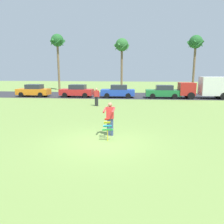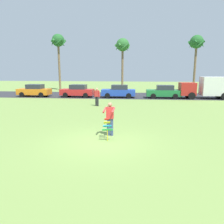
{
  "view_description": "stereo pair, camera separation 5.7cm",
  "coord_description": "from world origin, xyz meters",
  "px_view_note": "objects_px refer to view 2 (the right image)",
  "views": [
    {
      "loc": [
        1.5,
        -9.68,
        3.31
      ],
      "look_at": [
        0.31,
        2.11,
        1.05
      ],
      "focal_mm": 34.62,
      "sensor_mm": 36.0,
      "label": 1
    },
    {
      "loc": [
        1.55,
        -9.67,
        3.31
      ],
      "look_at": [
        0.31,
        2.11,
        1.05
      ],
      "focal_mm": 34.62,
      "sensor_mm": 36.0,
      "label": 2
    }
  ],
  "objects_px": {
    "palm_tree_right_near": "(123,47)",
    "palm_tree_left_near": "(58,43)",
    "parked_car_orange": "(34,91)",
    "parked_car_green": "(164,92)",
    "parked_car_blue": "(119,91)",
    "parked_truck_red_cab": "(212,87)",
    "person_walker_near": "(97,96)",
    "person_kite_flyer": "(110,118)",
    "palm_tree_centre_far": "(196,44)",
    "parked_car_red": "(77,91)",
    "kite_held": "(107,126)"
  },
  "relations": [
    {
      "from": "palm_tree_right_near",
      "to": "palm_tree_left_near",
      "type": "bearing_deg",
      "value": 178.69
    },
    {
      "from": "parked_car_orange",
      "to": "parked_car_green",
      "type": "relative_size",
      "value": 1.01
    },
    {
      "from": "parked_car_blue",
      "to": "parked_car_green",
      "type": "relative_size",
      "value": 1.01
    },
    {
      "from": "parked_car_blue",
      "to": "parked_truck_red_cab",
      "type": "height_order",
      "value": "parked_truck_red_cab"
    },
    {
      "from": "parked_car_orange",
      "to": "parked_car_green",
      "type": "distance_m",
      "value": 16.68
    },
    {
      "from": "parked_car_green",
      "to": "person_walker_near",
      "type": "distance_m",
      "value": 9.93
    },
    {
      "from": "parked_car_green",
      "to": "palm_tree_right_near",
      "type": "relative_size",
      "value": 0.49
    },
    {
      "from": "person_kite_flyer",
      "to": "palm_tree_centre_far",
      "type": "relative_size",
      "value": 0.19
    },
    {
      "from": "parked_car_blue",
      "to": "palm_tree_right_near",
      "type": "relative_size",
      "value": 0.5
    },
    {
      "from": "person_kite_flyer",
      "to": "palm_tree_centre_far",
      "type": "distance_m",
      "value": 29.24
    },
    {
      "from": "parked_car_green",
      "to": "person_walker_near",
      "type": "bearing_deg",
      "value": -136.07
    },
    {
      "from": "parked_car_red",
      "to": "palm_tree_centre_far",
      "type": "relative_size",
      "value": 0.47
    },
    {
      "from": "kite_held",
      "to": "parked_car_blue",
      "type": "xyz_separation_m",
      "value": [
        -0.72,
        17.06,
        0.11
      ]
    },
    {
      "from": "parked_car_blue",
      "to": "kite_held",
      "type": "bearing_deg",
      "value": -87.58
    },
    {
      "from": "kite_held",
      "to": "parked_car_blue",
      "type": "distance_m",
      "value": 17.08
    },
    {
      "from": "parked_car_blue",
      "to": "parked_car_red",
      "type": "bearing_deg",
      "value": -179.98
    },
    {
      "from": "parked_car_orange",
      "to": "parked_car_red",
      "type": "xyz_separation_m",
      "value": [
        5.78,
        -0.0,
        0.0
      ]
    },
    {
      "from": "person_kite_flyer",
      "to": "person_walker_near",
      "type": "height_order",
      "value": "same"
    },
    {
      "from": "palm_tree_left_near",
      "to": "parked_car_red",
      "type": "bearing_deg",
      "value": -59.69
    },
    {
      "from": "palm_tree_right_near",
      "to": "person_walker_near",
      "type": "distance_m",
      "value": 17.67
    },
    {
      "from": "palm_tree_left_near",
      "to": "parked_car_blue",
      "type": "bearing_deg",
      "value": -41.63
    },
    {
      "from": "parked_car_orange",
      "to": "person_walker_near",
      "type": "height_order",
      "value": "person_walker_near"
    },
    {
      "from": "parked_truck_red_cab",
      "to": "palm_tree_right_near",
      "type": "relative_size",
      "value": 0.78
    },
    {
      "from": "palm_tree_centre_far",
      "to": "parked_car_red",
      "type": "bearing_deg",
      "value": -149.56
    },
    {
      "from": "parked_car_blue",
      "to": "palm_tree_left_near",
      "type": "height_order",
      "value": "palm_tree_left_near"
    },
    {
      "from": "palm_tree_centre_far",
      "to": "person_walker_near",
      "type": "bearing_deg",
      "value": -128.14
    },
    {
      "from": "parked_car_green",
      "to": "palm_tree_left_near",
      "type": "bearing_deg",
      "value": 149.43
    },
    {
      "from": "parked_truck_red_cab",
      "to": "palm_tree_centre_far",
      "type": "height_order",
      "value": "palm_tree_centre_far"
    },
    {
      "from": "person_kite_flyer",
      "to": "parked_truck_red_cab",
      "type": "relative_size",
      "value": 0.26
    },
    {
      "from": "parked_car_orange",
      "to": "parked_car_green",
      "type": "bearing_deg",
      "value": 0.0
    },
    {
      "from": "parked_car_orange",
      "to": "palm_tree_left_near",
      "type": "height_order",
      "value": "palm_tree_left_near"
    },
    {
      "from": "person_kite_flyer",
      "to": "kite_held",
      "type": "bearing_deg",
      "value": -93.94
    },
    {
      "from": "palm_tree_left_near",
      "to": "person_walker_near",
      "type": "bearing_deg",
      "value": -60.42
    },
    {
      "from": "palm_tree_left_near",
      "to": "parked_truck_red_cab",
      "type": "bearing_deg",
      "value": -23.8
    },
    {
      "from": "parked_car_orange",
      "to": "palm_tree_left_near",
      "type": "xyz_separation_m",
      "value": [
        0.03,
        9.83,
        7.19
      ]
    },
    {
      "from": "person_kite_flyer",
      "to": "palm_tree_left_near",
      "type": "relative_size",
      "value": 0.18
    },
    {
      "from": "parked_car_red",
      "to": "palm_tree_left_near",
      "type": "distance_m",
      "value": 13.47
    },
    {
      "from": "parked_truck_red_cab",
      "to": "parked_car_red",
      "type": "bearing_deg",
      "value": -180.0
    },
    {
      "from": "palm_tree_left_near",
      "to": "palm_tree_centre_far",
      "type": "height_order",
      "value": "palm_tree_left_near"
    },
    {
      "from": "kite_held",
      "to": "palm_tree_left_near",
      "type": "bearing_deg",
      "value": 113.66
    },
    {
      "from": "person_walker_near",
      "to": "parked_car_blue",
      "type": "bearing_deg",
      "value": 77.18
    },
    {
      "from": "parked_car_orange",
      "to": "parked_car_red",
      "type": "distance_m",
      "value": 5.78
    },
    {
      "from": "palm_tree_left_near",
      "to": "parked_car_orange",
      "type": "bearing_deg",
      "value": -90.18
    },
    {
      "from": "palm_tree_right_near",
      "to": "palm_tree_centre_far",
      "type": "relative_size",
      "value": 0.96
    },
    {
      "from": "parked_truck_red_cab",
      "to": "palm_tree_left_near",
      "type": "distance_m",
      "value": 25.23
    },
    {
      "from": "parked_car_blue",
      "to": "person_kite_flyer",
      "type": "bearing_deg",
      "value": -87.3
    },
    {
      "from": "parked_truck_red_cab",
      "to": "palm_tree_right_near",
      "type": "xyz_separation_m",
      "value": [
        -11.34,
        9.58,
        5.74
      ]
    },
    {
      "from": "parked_car_green",
      "to": "parked_truck_red_cab",
      "type": "xyz_separation_m",
      "value": [
        5.64,
        0.0,
        0.64
      ]
    },
    {
      "from": "parked_car_green",
      "to": "palm_tree_right_near",
      "type": "xyz_separation_m",
      "value": [
        -5.69,
        9.58,
        6.38
      ]
    },
    {
      "from": "parked_car_red",
      "to": "parked_truck_red_cab",
      "type": "distance_m",
      "value": 16.55
    }
  ]
}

